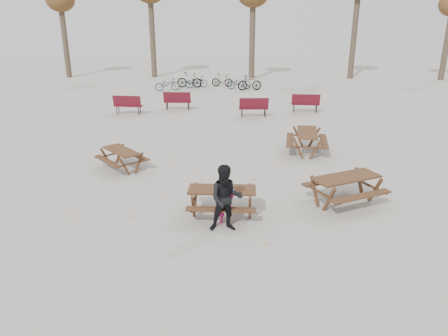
{
  "coord_description": "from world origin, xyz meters",
  "views": [
    {
      "loc": [
        0.59,
        -10.71,
        5.27
      ],
      "look_at": [
        0.0,
        1.0,
        1.0
      ],
      "focal_mm": 35.0,
      "sensor_mm": 36.0,
      "label": 1
    }
  ],
  "objects_px": {
    "main_picnic_table": "(222,195)",
    "picnic_table_north": "(122,160)",
    "soda_bottle": "(221,188)",
    "picnic_table_far": "(307,142)",
    "adult": "(226,198)",
    "child": "(226,204)",
    "food_tray": "(231,190)",
    "picnic_table_east": "(345,190)"
  },
  "relations": [
    {
      "from": "child",
      "to": "picnic_table_far",
      "type": "bearing_deg",
      "value": 64.88
    },
    {
      "from": "food_tray",
      "to": "soda_bottle",
      "type": "distance_m",
      "value": 0.28
    },
    {
      "from": "adult",
      "to": "child",
      "type": "bearing_deg",
      "value": 88.06
    },
    {
      "from": "soda_bottle",
      "to": "adult",
      "type": "relative_size",
      "value": 0.1
    },
    {
      "from": "adult",
      "to": "picnic_table_far",
      "type": "height_order",
      "value": "adult"
    },
    {
      "from": "child",
      "to": "picnic_table_north",
      "type": "height_order",
      "value": "child"
    },
    {
      "from": "main_picnic_table",
      "to": "adult",
      "type": "xyz_separation_m",
      "value": [
        0.14,
        -0.83,
        0.28
      ]
    },
    {
      "from": "picnic_table_east",
      "to": "picnic_table_north",
      "type": "xyz_separation_m",
      "value": [
        -7.16,
        2.54,
        -0.07
      ]
    },
    {
      "from": "picnic_table_far",
      "to": "picnic_table_east",
      "type": "bearing_deg",
      "value": -168.27
    },
    {
      "from": "adult",
      "to": "picnic_table_north",
      "type": "distance_m",
      "value": 5.78
    },
    {
      "from": "picnic_table_north",
      "to": "child",
      "type": "bearing_deg",
      "value": 0.15
    },
    {
      "from": "food_tray",
      "to": "picnic_table_north",
      "type": "xyz_separation_m",
      "value": [
        -3.93,
        3.6,
        -0.44
      ]
    },
    {
      "from": "adult",
      "to": "picnic_table_far",
      "type": "relative_size",
      "value": 0.89
    },
    {
      "from": "food_tray",
      "to": "picnic_table_far",
      "type": "bearing_deg",
      "value": 64.81
    },
    {
      "from": "picnic_table_far",
      "to": "adult",
      "type": "bearing_deg",
      "value": 162.38
    },
    {
      "from": "main_picnic_table",
      "to": "picnic_table_north",
      "type": "bearing_deg",
      "value": 136.77
    },
    {
      "from": "adult",
      "to": "picnic_table_north",
      "type": "height_order",
      "value": "adult"
    },
    {
      "from": "main_picnic_table",
      "to": "soda_bottle",
      "type": "distance_m",
      "value": 0.28
    },
    {
      "from": "main_picnic_table",
      "to": "picnic_table_far",
      "type": "distance_m",
      "value": 6.43
    },
    {
      "from": "main_picnic_table",
      "to": "picnic_table_north",
      "type": "xyz_separation_m",
      "value": [
        -3.69,
        3.47,
        -0.24
      ]
    },
    {
      "from": "food_tray",
      "to": "soda_bottle",
      "type": "height_order",
      "value": "soda_bottle"
    },
    {
      "from": "soda_bottle",
      "to": "picnic_table_far",
      "type": "xyz_separation_m",
      "value": [
        3.01,
        5.79,
        -0.43
      ]
    },
    {
      "from": "main_picnic_table",
      "to": "child",
      "type": "height_order",
      "value": "child"
    },
    {
      "from": "main_picnic_table",
      "to": "picnic_table_north",
      "type": "relative_size",
      "value": 1.11
    },
    {
      "from": "food_tray",
      "to": "adult",
      "type": "bearing_deg",
      "value": -97.95
    },
    {
      "from": "adult",
      "to": "picnic_table_east",
      "type": "relative_size",
      "value": 0.89
    },
    {
      "from": "soda_bottle",
      "to": "adult",
      "type": "xyz_separation_m",
      "value": [
        0.18,
        -0.74,
        0.02
      ]
    },
    {
      "from": "picnic_table_east",
      "to": "picnic_table_far",
      "type": "relative_size",
      "value": 1.0
    },
    {
      "from": "food_tray",
      "to": "picnic_table_north",
      "type": "relative_size",
      "value": 0.11
    },
    {
      "from": "soda_bottle",
      "to": "picnic_table_north",
      "type": "height_order",
      "value": "soda_bottle"
    },
    {
      "from": "picnic_table_north",
      "to": "picnic_table_far",
      "type": "xyz_separation_m",
      "value": [
        6.67,
        2.22,
        0.07
      ]
    },
    {
      "from": "picnic_table_far",
      "to": "soda_bottle",
      "type": "bearing_deg",
      "value": 158.38
    },
    {
      "from": "adult",
      "to": "main_picnic_table",
      "type": "bearing_deg",
      "value": 93.47
    },
    {
      "from": "main_picnic_table",
      "to": "adult",
      "type": "distance_m",
      "value": 0.89
    },
    {
      "from": "main_picnic_table",
      "to": "food_tray",
      "type": "distance_m",
      "value": 0.34
    },
    {
      "from": "soda_bottle",
      "to": "picnic_table_far",
      "type": "relative_size",
      "value": 0.09
    },
    {
      "from": "main_picnic_table",
      "to": "picnic_table_north",
      "type": "height_order",
      "value": "main_picnic_table"
    },
    {
      "from": "child",
      "to": "picnic_table_north",
      "type": "distance_m",
      "value": 5.51
    },
    {
      "from": "main_picnic_table",
      "to": "picnic_table_far",
      "type": "bearing_deg",
      "value": 62.35
    },
    {
      "from": "food_tray",
      "to": "soda_bottle",
      "type": "relative_size",
      "value": 1.06
    },
    {
      "from": "picnic_table_east",
      "to": "food_tray",
      "type": "bearing_deg",
      "value": 170.75
    },
    {
      "from": "child",
      "to": "picnic_table_north",
      "type": "relative_size",
      "value": 0.71
    }
  ]
}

